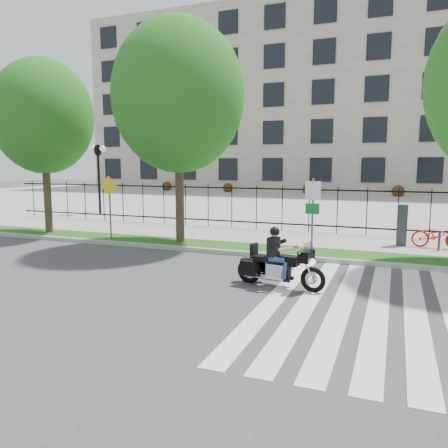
% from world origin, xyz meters
% --- Properties ---
extents(ground, '(120.00, 120.00, 0.00)m').
position_xyz_m(ground, '(0.00, 0.00, 0.00)').
color(ground, '#39393C').
rests_on(ground, ground).
extents(curb, '(60.00, 0.20, 0.15)m').
position_xyz_m(curb, '(0.00, 4.10, 0.07)').
color(curb, '#999890').
rests_on(curb, ground).
extents(grass_verge, '(60.00, 1.50, 0.15)m').
position_xyz_m(grass_verge, '(0.00, 4.95, 0.07)').
color(grass_verge, '#1B4812').
rests_on(grass_verge, ground).
extents(sidewalk, '(60.00, 3.50, 0.15)m').
position_xyz_m(sidewalk, '(0.00, 7.45, 0.07)').
color(sidewalk, gray).
rests_on(sidewalk, ground).
extents(plaza, '(80.00, 34.00, 0.10)m').
position_xyz_m(plaza, '(0.00, 25.00, 0.05)').
color(plaza, gray).
rests_on(plaza, ground).
extents(crosswalk_stripes, '(5.70, 8.00, 0.01)m').
position_xyz_m(crosswalk_stripes, '(4.83, 0.00, 0.01)').
color(crosswalk_stripes, silver).
rests_on(crosswalk_stripes, ground).
extents(iron_fence, '(30.00, 0.06, 2.00)m').
position_xyz_m(iron_fence, '(0.00, 9.20, 1.15)').
color(iron_fence, black).
rests_on(iron_fence, sidewalk).
extents(office_building, '(60.00, 21.90, 20.15)m').
position_xyz_m(office_building, '(0.00, 44.92, 9.97)').
color(office_building, gray).
rests_on(office_building, ground).
extents(lamp_post_left, '(1.06, 0.70, 4.25)m').
position_xyz_m(lamp_post_left, '(-12.00, 12.00, 3.21)').
color(lamp_post_left, black).
rests_on(lamp_post_left, ground).
extents(street_tree_0, '(4.19, 4.19, 7.35)m').
position_xyz_m(street_tree_0, '(-9.32, 4.95, 5.08)').
color(street_tree_0, '#34231C').
rests_on(street_tree_0, grass_verge).
extents(street_tree_1, '(4.89, 4.89, 8.24)m').
position_xyz_m(street_tree_1, '(-2.92, 4.95, 5.57)').
color(street_tree_1, '#34231C').
rests_on(street_tree_1, grass_verge).
extents(sign_pole_regulatory, '(0.50, 0.09, 2.50)m').
position_xyz_m(sign_pole_regulatory, '(2.16, 4.58, 1.74)').
color(sign_pole_regulatory, '#59595B').
rests_on(sign_pole_regulatory, grass_verge).
extents(sign_pole_warning, '(0.78, 0.09, 2.49)m').
position_xyz_m(sign_pole_warning, '(-5.83, 4.58, 1.74)').
color(sign_pole_warning, '#59595B').
rests_on(sign_pole_warning, grass_verge).
extents(motorcycle_rider, '(2.40, 0.89, 1.86)m').
position_xyz_m(motorcycle_rider, '(2.03, 0.81, 0.62)').
color(motorcycle_rider, black).
rests_on(motorcycle_rider, ground).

